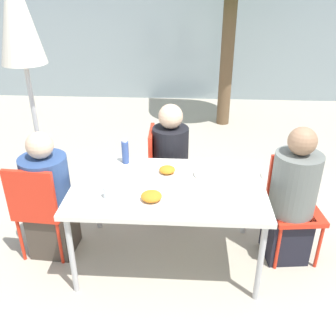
{
  "coord_description": "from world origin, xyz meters",
  "views": [
    {
      "loc": [
        0.15,
        -2.5,
        2.19
      ],
      "look_at": [
        0.0,
        0.0,
        0.88
      ],
      "focal_mm": 40.0,
      "sensor_mm": 36.0,
      "label": 1
    }
  ],
  "objects": [
    {
      "name": "person_left",
      "position": [
        -1.0,
        0.07,
        0.52
      ],
      "size": [
        0.38,
        0.38,
        1.12
      ],
      "rotation": [
        0.0,
        0.0,
        -0.07
      ],
      "color": "#473D33",
      "rests_on": "ground"
    },
    {
      "name": "person_far",
      "position": [
        -0.02,
        0.72,
        0.54
      ],
      "size": [
        0.34,
        0.34,
        1.15
      ],
      "rotation": [
        0.0,
        0.0,
        -1.54
      ],
      "color": "#383842",
      "rests_on": "ground"
    },
    {
      "name": "plate_0",
      "position": [
        -0.02,
        0.18,
        0.75
      ],
      "size": [
        0.24,
        0.24,
        0.07
      ],
      "color": "white",
      "rests_on": "dining_table"
    },
    {
      "name": "bottle",
      "position": [
        -0.39,
        0.37,
        0.83
      ],
      "size": [
        0.06,
        0.06,
        0.21
      ],
      "color": "#334C8E",
      "rests_on": "dining_table"
    },
    {
      "name": "chair_right",
      "position": [
        1.04,
        0.2,
        0.52
      ],
      "size": [
        0.44,
        0.44,
        0.88
      ],
      "rotation": [
        0.0,
        0.0,
        -3.03
      ],
      "color": "red",
      "rests_on": "ground"
    },
    {
      "name": "dining_table",
      "position": [
        0.0,
        0.0,
        0.68
      ],
      "size": [
        1.49,
        0.93,
        0.73
      ],
      "color": "silver",
      "rests_on": "ground"
    },
    {
      "name": "salad_bowl",
      "position": [
        0.3,
        0.17,
        0.75
      ],
      "size": [
        0.2,
        0.2,
        0.05
      ],
      "color": "white",
      "rests_on": "dining_table"
    },
    {
      "name": "drinking_cup",
      "position": [
        -0.43,
        -0.2,
        0.77
      ],
      "size": [
        0.07,
        0.07,
        0.09
      ],
      "color": "silver",
      "rests_on": "dining_table"
    },
    {
      "name": "plate_1",
      "position": [
        -0.1,
        -0.24,
        0.76
      ],
      "size": [
        0.28,
        0.28,
        0.07
      ],
      "color": "white",
      "rests_on": "dining_table"
    },
    {
      "name": "person_right",
      "position": [
        1.0,
        0.11,
        0.55
      ],
      "size": [
        0.37,
        0.37,
        1.18
      ],
      "rotation": [
        0.0,
        0.0,
        -3.03
      ],
      "color": "black",
      "rests_on": "ground"
    },
    {
      "name": "chair_left",
      "position": [
        -1.05,
        -0.01,
        0.52
      ],
      "size": [
        0.43,
        0.43,
        0.88
      ],
      "rotation": [
        0.0,
        0.0,
        -0.07
      ],
      "color": "red",
      "rests_on": "ground"
    },
    {
      "name": "closed_umbrella",
      "position": [
        -1.28,
        0.71,
        1.8
      ],
      "size": [
        0.39,
        0.39,
        2.34
      ],
      "color": "#333333",
      "rests_on": "ground"
    },
    {
      "name": "building_facade",
      "position": [
        0.0,
        4.73,
        1.5
      ],
      "size": [
        10.0,
        0.2,
        3.0
      ],
      "color": "#89999E",
      "rests_on": "ground"
    },
    {
      "name": "ground_plane",
      "position": [
        0.0,
        0.0,
        0.0
      ],
      "size": [
        24.0,
        24.0,
        0.0
      ],
      "primitive_type": "plane",
      "color": "#B2A893"
    },
    {
      "name": "chair_far",
      "position": [
        -0.1,
        0.76,
        0.52
      ],
      "size": [
        0.41,
        0.41,
        0.88
      ],
      "rotation": [
        0.0,
        0.0,
        -1.54
      ],
      "color": "red",
      "rests_on": "ground"
    }
  ]
}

